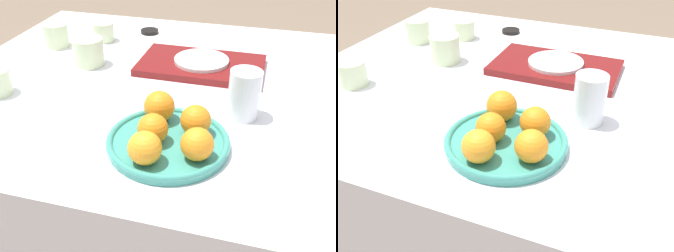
# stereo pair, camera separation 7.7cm
# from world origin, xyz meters

# --- Properties ---
(table) EXTENTS (1.17, 1.00, 0.73)m
(table) POSITION_xyz_m (0.00, 0.00, 0.37)
(table) COLOR white
(table) RESTS_ON ground_plane
(fruit_platter) EXTENTS (0.25, 0.25, 0.02)m
(fruit_platter) POSITION_xyz_m (0.09, -0.29, 0.74)
(fruit_platter) COLOR teal
(fruit_platter) RESTS_ON table
(orange_0) EXTENTS (0.06, 0.06, 0.06)m
(orange_0) POSITION_xyz_m (0.06, -0.30, 0.78)
(orange_0) COLOR orange
(orange_0) RESTS_ON fruit_platter
(orange_1) EXTENTS (0.06, 0.06, 0.06)m
(orange_1) POSITION_xyz_m (0.14, -0.25, 0.78)
(orange_1) COLOR orange
(orange_1) RESTS_ON fruit_platter
(orange_2) EXTENTS (0.06, 0.06, 0.06)m
(orange_2) POSITION_xyz_m (0.16, -0.33, 0.78)
(orange_2) COLOR orange
(orange_2) RESTS_ON fruit_platter
(orange_3) EXTENTS (0.07, 0.07, 0.07)m
(orange_3) POSITION_xyz_m (0.05, -0.22, 0.78)
(orange_3) COLOR orange
(orange_3) RESTS_ON fruit_platter
(orange_4) EXTENTS (0.06, 0.06, 0.06)m
(orange_4) POSITION_xyz_m (0.07, -0.37, 0.78)
(orange_4) COLOR orange
(orange_4) RESTS_ON fruit_platter
(water_glass) EXTENTS (0.07, 0.07, 0.11)m
(water_glass) POSITION_xyz_m (0.22, -0.13, 0.79)
(water_glass) COLOR silver
(water_glass) RESTS_ON table
(serving_tray) EXTENTS (0.35, 0.21, 0.02)m
(serving_tray) POSITION_xyz_m (0.08, 0.10, 0.74)
(serving_tray) COLOR maroon
(serving_tray) RESTS_ON table
(side_plate) EXTENTS (0.15, 0.15, 0.01)m
(side_plate) POSITION_xyz_m (0.08, 0.10, 0.76)
(side_plate) COLOR silver
(side_plate) RESTS_ON serving_tray
(cup_0) EXTENTS (0.07, 0.07, 0.06)m
(cup_0) POSITION_xyz_m (-0.39, -0.18, 0.76)
(cup_0) COLOR beige
(cup_0) RESTS_ON table
(cup_1) EXTENTS (0.08, 0.08, 0.07)m
(cup_1) POSITION_xyz_m (-0.40, 0.15, 0.77)
(cup_1) COLOR beige
(cup_1) RESTS_ON table
(cup_2) EXTENTS (0.07, 0.07, 0.06)m
(cup_2) POSITION_xyz_m (-0.28, 0.23, 0.76)
(cup_2) COLOR beige
(cup_2) RESTS_ON table
(cup_3) EXTENTS (0.09, 0.09, 0.08)m
(cup_3) POSITION_xyz_m (-0.24, 0.04, 0.77)
(cup_3) COLOR beige
(cup_3) RESTS_ON table
(soy_dish) EXTENTS (0.06, 0.06, 0.01)m
(soy_dish) POSITION_xyz_m (-0.16, 0.35, 0.74)
(soy_dish) COLOR black
(soy_dish) RESTS_ON table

